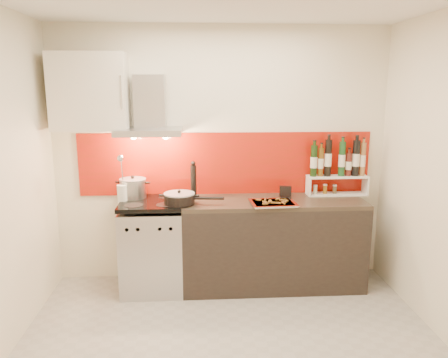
{
  "coord_description": "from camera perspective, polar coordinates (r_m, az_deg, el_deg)",
  "views": [
    {
      "loc": [
        -0.26,
        -3.04,
        2.01
      ],
      "look_at": [
        0.0,
        0.95,
        1.15
      ],
      "focal_mm": 35.0,
      "sensor_mm": 36.0,
      "label": 1
    }
  ],
  "objects": [
    {
      "name": "saute_pan",
      "position": [
        4.16,
        -5.76,
        -2.52
      ],
      "size": [
        0.57,
        0.3,
        0.14
      ],
      "color": "black",
      "rests_on": "range_stove"
    },
    {
      "name": "stock_pot",
      "position": [
        4.45,
        -11.8,
        -1.16
      ],
      "size": [
        0.26,
        0.26,
        0.23
      ],
      "color": "#B7B7BA",
      "rests_on": "range_stove"
    },
    {
      "name": "utensil_jar",
      "position": [
        4.33,
        -13.18,
        -1.13
      ],
      "size": [
        0.1,
        0.15,
        0.47
      ],
      "color": "silver",
      "rests_on": "range_stove"
    },
    {
      "name": "step_shelf",
      "position": [
        4.61,
        14.66,
        1.42
      ],
      "size": [
        0.62,
        0.17,
        0.57
      ],
      "color": "white",
      "rests_on": "counter"
    },
    {
      "name": "range_stove",
      "position": [
        4.44,
        -9.28,
        -8.7
      ],
      "size": [
        0.6,
        0.6,
        0.91
      ],
      "color": "#B7B7BA",
      "rests_on": "ground"
    },
    {
      "name": "counter",
      "position": [
        4.49,
        6.33,
        -8.28
      ],
      "size": [
        1.8,
        0.6,
        0.9
      ],
      "color": "black",
      "rests_on": "ground"
    },
    {
      "name": "floor",
      "position": [
        3.65,
        1.03,
        -21.25
      ],
      "size": [
        3.4,
        3.4,
        0.0
      ],
      "primitive_type": "plane",
      "color": "#9E9991",
      "rests_on": "ground"
    },
    {
      "name": "pepper_mill",
      "position": [
        4.37,
        -4.02,
        -0.16
      ],
      "size": [
        0.06,
        0.06,
        0.38
      ],
      "color": "black",
      "rests_on": "counter"
    },
    {
      "name": "baking_tray",
      "position": [
        4.18,
        6.43,
        -3.11
      ],
      "size": [
        0.44,
        0.35,
        0.03
      ],
      "color": "silver",
      "rests_on": "counter"
    },
    {
      "name": "upper_cabinet",
      "position": [
        4.38,
        -17.11,
        10.83
      ],
      "size": [
        0.7,
        0.35,
        0.72
      ],
      "primitive_type": "cube",
      "color": "beige",
      "rests_on": "back_wall"
    },
    {
      "name": "back_wall",
      "position": [
        4.5,
        -0.37,
        3.07
      ],
      "size": [
        3.4,
        0.02,
        2.6
      ],
      "primitive_type": "cube",
      "color": "silver",
      "rests_on": "ground"
    },
    {
      "name": "caddy_box",
      "position": [
        4.47,
        8.02,
        -1.57
      ],
      "size": [
        0.13,
        0.07,
        0.1
      ],
      "primitive_type": "cube",
      "rotation": [
        0.0,
        0.0,
        -0.16
      ],
      "color": "black",
      "rests_on": "counter"
    },
    {
      "name": "backsplash",
      "position": [
        4.51,
        0.27,
        2.05
      ],
      "size": [
        3.0,
        0.02,
        0.64
      ],
      "primitive_type": "cube",
      "color": "#9A1C08",
      "rests_on": "back_wall"
    },
    {
      "name": "range_hood",
      "position": [
        4.31,
        -9.69,
        8.41
      ],
      "size": [
        0.62,
        0.5,
        0.61
      ],
      "color": "#B7B7BA",
      "rests_on": "back_wall"
    }
  ]
}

